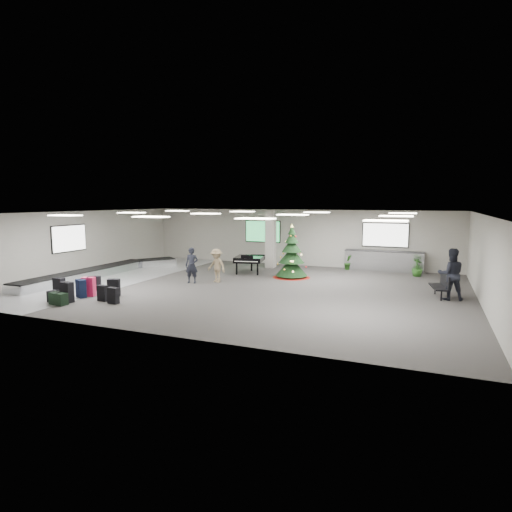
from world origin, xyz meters
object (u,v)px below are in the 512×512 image
at_px(pink_suitcase, 89,287).
at_px(christmas_tree, 292,259).
at_px(traveler_bench, 451,274).
at_px(bench, 441,284).
at_px(baggage_carousel, 102,271).
at_px(service_counter, 384,261).
at_px(potted_plant_left, 348,262).
at_px(grand_piano, 249,259).
at_px(potted_plant_right, 417,267).
at_px(traveler_a, 192,265).
at_px(traveler_b, 217,266).

distance_m(pink_suitcase, christmas_tree, 9.25).
bearing_deg(traveler_bench, bench, -52.08).
bearing_deg(baggage_carousel, service_counter, 27.67).
relative_size(baggage_carousel, pink_suitcase, 12.57).
relative_size(service_counter, traveler_bench, 2.08).
distance_m(bench, potted_plant_left, 7.05).
bearing_deg(service_counter, grand_piano, -152.84).
bearing_deg(grand_piano, potted_plant_left, 21.01).
height_order(grand_piano, potted_plant_right, grand_piano).
bearing_deg(baggage_carousel, grand_piano, 28.17).
xyz_separation_m(service_counter, traveler_a, (-7.71, -6.72, 0.26)).
distance_m(baggage_carousel, grand_piano, 7.37).
bearing_deg(potted_plant_right, christmas_tree, -155.27).
xyz_separation_m(grand_piano, potted_plant_right, (8.06, 2.21, -0.27)).
relative_size(traveler_bench, potted_plant_left, 2.43).
xyz_separation_m(bench, traveler_b, (-9.47, -0.42, 0.25)).
height_order(traveler_a, traveler_bench, traveler_bench).
bearing_deg(bench, traveler_bench, -51.90).
relative_size(traveler_b, potted_plant_right, 1.68).
xyz_separation_m(christmas_tree, bench, (6.65, -2.02, -0.37)).
bearing_deg(baggage_carousel, pink_suitcase, -54.23).
height_order(christmas_tree, grand_piano, christmas_tree).
distance_m(grand_piano, potted_plant_left, 5.45).
relative_size(pink_suitcase, traveler_bench, 0.40).
xyz_separation_m(bench, potted_plant_left, (-4.51, 5.41, -0.12)).
relative_size(baggage_carousel, grand_piano, 4.82).
bearing_deg(pink_suitcase, baggage_carousel, 111.39).
distance_m(christmas_tree, bench, 6.96).
bearing_deg(traveler_a, grand_piano, 56.09).
bearing_deg(grand_piano, christmas_tree, -21.73).
distance_m(grand_piano, traveler_b, 2.88).
bearing_deg(traveler_a, bench, -6.91).
relative_size(grand_piano, bench, 1.33).
distance_m(pink_suitcase, traveler_a, 4.55).
bearing_deg(grand_piano, traveler_a, -123.64).
height_order(pink_suitcase, traveler_a, traveler_a).
bearing_deg(potted_plant_right, traveler_a, -148.94).
xyz_separation_m(baggage_carousel, traveler_a, (5.13, 0.01, 0.60)).
height_order(baggage_carousel, traveler_a, traveler_a).
bearing_deg(potted_plant_right, traveler_b, -149.18).
bearing_deg(pink_suitcase, traveler_bench, 5.22).
distance_m(grand_piano, potted_plant_right, 8.36).
bearing_deg(bench, baggage_carousel, 173.81).
bearing_deg(traveler_bench, christmas_tree, -28.49).
bearing_deg(traveler_b, baggage_carousel, -158.80).
xyz_separation_m(pink_suitcase, potted_plant_left, (8.24, 10.33, 0.03)).
height_order(baggage_carousel, traveler_b, traveler_b).
relative_size(grand_piano, potted_plant_right, 2.21).
bearing_deg(service_counter, pink_suitcase, -133.48).
bearing_deg(potted_plant_left, christmas_tree, -122.31).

